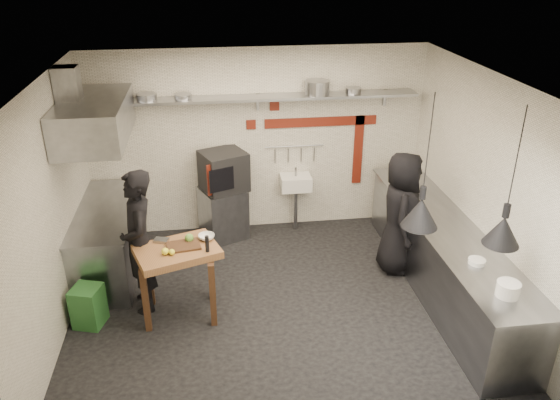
{
  "coord_description": "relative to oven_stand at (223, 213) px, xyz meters",
  "views": [
    {
      "loc": [
        -0.72,
        -5.64,
        4.1
      ],
      "look_at": [
        0.09,
        0.3,
        1.27
      ],
      "focal_mm": 35.0,
      "sensor_mm": 36.0,
      "label": 1
    }
  ],
  "objects": [
    {
      "name": "pan_far_left",
      "position": [
        -0.97,
        0.13,
        1.79
      ],
      "size": [
        0.31,
        0.31,
        0.09
      ],
      "primitive_type": "cylinder",
      "rotation": [
        0.0,
        0.0,
        -0.11
      ],
      "color": "gray",
      "rests_on": "back_shelf"
    },
    {
      "name": "pan_mid_left",
      "position": [
        -0.47,
        0.13,
        1.78
      ],
      "size": [
        0.26,
        0.26,
        0.07
      ],
      "primitive_type": "cylinder",
      "rotation": [
        0.0,
        0.0,
        0.1
      ],
      "color": "gray",
      "rests_on": "back_shelf"
    },
    {
      "name": "oven_door",
      "position": [
        0.0,
        -0.26,
        0.69
      ],
      "size": [
        0.43,
        0.2,
        0.46
      ],
      "primitive_type": "cube",
      "rotation": [
        0.0,
        0.0,
        0.4
      ],
      "color": "maroon",
      "rests_on": "combi_oven"
    },
    {
      "name": "steel_tray",
      "position": [
        -0.77,
        -1.7,
        0.54
      ],
      "size": [
        0.19,
        0.15,
        0.03
      ],
      "primitive_type": "cube",
      "rotation": [
        0.0,
        0.0,
        -0.29
      ],
      "color": "gray",
      "rests_on": "prep_table"
    },
    {
      "name": "oven_stand",
      "position": [
        0.0,
        0.0,
        0.0
      ],
      "size": [
        0.77,
        0.75,
        0.8
      ],
      "primitive_type": "cube",
      "rotation": [
        0.0,
        0.0,
        0.4
      ],
      "color": "gray",
      "rests_on": "floor"
    },
    {
      "name": "red_tile_a",
      "position": [
        0.83,
        0.29,
        1.55
      ],
      "size": [
        0.14,
        0.02,
        0.14
      ],
      "primitive_type": "cube",
      "color": "maroon",
      "rests_on": "wall_back"
    },
    {
      "name": "shelf_bracket_mid",
      "position": [
        0.58,
        0.28,
        1.62
      ],
      "size": [
        0.04,
        0.06,
        0.24
      ],
      "primitive_type": "cube",
      "color": "gray",
      "rests_on": "wall_back"
    },
    {
      "name": "counter_left",
      "position": [
        -1.57,
        -0.74,
        0.05
      ],
      "size": [
        0.7,
        1.9,
        0.9
      ],
      "primitive_type": "cube",
      "color": "gray",
      "rests_on": "floor"
    },
    {
      "name": "heat_lamp_far",
      "position": [
        2.68,
        -3.02,
        1.69
      ],
      "size": [
        0.45,
        0.45,
        1.43
      ],
      "primitive_type": null,
      "rotation": [
        0.0,
        0.0,
        0.27
      ],
      "color": "black",
      "rests_on": "ceiling"
    },
    {
      "name": "wall_back",
      "position": [
        0.58,
        0.31,
        1.0
      ],
      "size": [
        5.0,
        0.04,
        2.8
      ],
      "primitive_type": "cube",
      "color": "silver",
      "rests_on": "floor"
    },
    {
      "name": "sink_drain",
      "position": [
        1.13,
        0.09,
        -0.06
      ],
      "size": [
        0.06,
        0.06,
        0.66
      ],
      "primitive_type": "cylinder",
      "color": "gray",
      "rests_on": "floor"
    },
    {
      "name": "cutting_board",
      "position": [
        -0.51,
        -1.86,
        0.53
      ],
      "size": [
        0.42,
        0.33,
        0.02
      ],
      "primitive_type": "cube",
      "rotation": [
        0.0,
        0.0,
        0.16
      ],
      "color": "#432A19",
      "rests_on": "prep_table"
    },
    {
      "name": "prep_table",
      "position": [
        -0.59,
        -1.88,
        0.06
      ],
      "size": [
        1.08,
        0.9,
        0.92
      ],
      "primitive_type": null,
      "rotation": [
        0.0,
        0.0,
        0.33
      ],
      "color": "olive",
      "rests_on": "floor"
    },
    {
      "name": "utensil_rail",
      "position": [
        1.13,
        0.27,
        0.92
      ],
      "size": [
        0.9,
        0.02,
        0.02
      ],
      "primitive_type": "cylinder",
      "rotation": [
        0.0,
        1.57,
        0.0
      ],
      "color": "gray",
      "rests_on": "wall_back"
    },
    {
      "name": "wall_front",
      "position": [
        0.58,
        -3.89,
        1.0
      ],
      "size": [
        5.0,
        0.04,
        2.8
      ],
      "primitive_type": "cube",
      "color": "silver",
      "rests_on": "floor"
    },
    {
      "name": "bowl",
      "position": [
        -0.25,
        -1.72,
        0.55
      ],
      "size": [
        0.21,
        0.21,
        0.06
      ],
      "primitive_type": "imported",
      "rotation": [
        0.0,
        0.0,
        0.09
      ],
      "color": "silver",
      "rests_on": "prep_table"
    },
    {
      "name": "counter_right_top",
      "position": [
        2.73,
        -1.79,
        0.52
      ],
      "size": [
        0.76,
        3.9,
        0.03
      ],
      "primitive_type": "cube",
      "color": "gray",
      "rests_on": "counter_right"
    },
    {
      "name": "hood_duct",
      "position": [
        -1.77,
        -0.74,
        2.15
      ],
      "size": [
        0.28,
        0.28,
        0.5
      ],
      "primitive_type": "cube",
      "color": "gray",
      "rests_on": "ceiling"
    },
    {
      "name": "extractor_hood",
      "position": [
        -1.52,
        -0.74,
        1.75
      ],
      "size": [
        0.78,
        1.6,
        0.5
      ],
      "primitive_type": "cube",
      "color": "gray",
      "rests_on": "ceiling"
    },
    {
      "name": "lemon_a",
      "position": [
        -0.71,
        -2.01,
        0.56
      ],
      "size": [
        0.1,
        0.1,
        0.08
      ],
      "primitive_type": "sphere",
      "rotation": [
        0.0,
        0.0,
        0.29
      ],
      "color": "yellow",
      "rests_on": "prep_table"
    },
    {
      "name": "wall_left",
      "position": [
        -1.92,
        -1.79,
        1.0
      ],
      "size": [
        0.04,
        4.2,
        2.8
      ],
      "primitive_type": "cube",
      "color": "silver",
      "rests_on": "floor"
    },
    {
      "name": "plate_stack",
      "position": [
        2.7,
        -3.29,
        0.61
      ],
      "size": [
        0.3,
        0.3,
        0.15
      ],
      "primitive_type": "cylinder",
      "rotation": [
        0.0,
        0.0,
        0.36
      ],
      "color": "silver",
      "rests_on": "counter_right_top"
    },
    {
      "name": "shelf_bracket_left",
      "position": [
        -1.32,
        0.28,
        1.62
      ],
      "size": [
        0.04,
        0.06,
        0.24
      ],
      "primitive_type": "cube",
      "color": "gray",
      "rests_on": "wall_back"
    },
    {
      "name": "pan_right",
      "position": [
        1.95,
        0.13,
        1.78
      ],
      "size": [
        0.3,
        0.3,
        0.08
      ],
      "primitive_type": "cylinder",
      "rotation": [
        0.0,
        0.0,
        0.4
      ],
      "color": "gray",
      "rests_on": "back_shelf"
    },
    {
      "name": "chef_left",
      "position": [
        -1.03,
        -1.64,
        0.5
      ],
      "size": [
        0.55,
        0.73,
        1.8
      ],
      "primitive_type": "imported",
      "rotation": [
        0.0,
        0.0,
        -1.37
      ],
      "color": "black",
      "rests_on": "floor"
    },
    {
      "name": "small_bowl_right",
      "position": [
        2.68,
        -2.67,
        0.56
      ],
      "size": [
        0.21,
        0.21,
        0.05
      ],
      "primitive_type": "cylinder",
      "rotation": [
        0.0,
        0.0,
        0.15
      ],
      "color": "silver",
      "rests_on": "counter_right_top"
    },
    {
      "name": "hand_sink",
      "position": [
        1.13,
        0.13,
        0.38
      ],
      "size": [
        0.46,
        0.34,
        0.22
      ],
      "primitive_type": "cube",
      "color": "silver",
      "rests_on": "wall_back"
    },
    {
      "name": "counter_left_top",
      "position": [
        -1.57,
        -0.74,
        0.52
      ],
      "size": [
        0.76,
        2.0,
        0.03
      ],
      "primitive_type": "cube",
      "color": "gray",
      "rests_on": "counter_left"
    },
    {
      "name": "veg_ball",
      "position": [
        -0.45,
        -1.75,
        0.57
      ],
      "size": [
        0.13,
        0.13,
        0.1
      ],
      "primitive_type": "sphere",
      "rotation": [
        0.0,
        0.0,
        0.34
      ],
      "color": "#588A33",
      "rests_on": "prep_table"
    },
    {
      "name": "red_band_vert",
      "position": [
        2.13,
        0.29,
        0.8
      ],
      "size": [
        0.14,
        0.02,
        1.1
      ],
      "primitive_type": "cube",
      "color": "maroon",
      "rests_on": "wall_back"
    },
    {
      "name": "heat_lamp_near",
      "position": [
        2.04,
        -2.48,
        1.67
      ],
      "size": [
        0.47,
        0.47,
        1.46
      ],
      "primitive_type": null,
      "rotation": [
        0.0,
        0.0,
        -0.23
      ],
      "color": "black",
      "rests_on": "ceiling"
    },
    {
      "name": "floor",
      "position": [
        0.58,
        -1.79,
        -0.4
      ],
      "size": [
        5.0,
        5.0,
        0.0
      ],
      "primitive_type": "plane",
      "color": "black",
      "rests_on": "ground"
    },
    {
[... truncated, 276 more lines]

